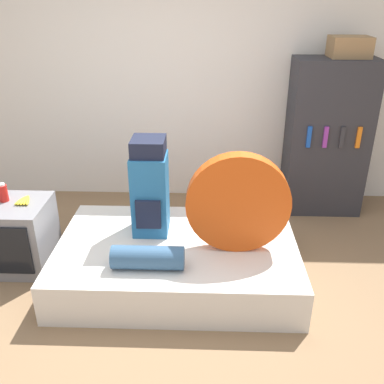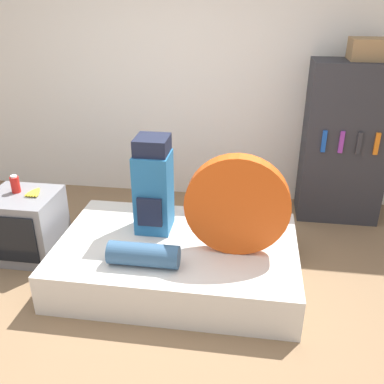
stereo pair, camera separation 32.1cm
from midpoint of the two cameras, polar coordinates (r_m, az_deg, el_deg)
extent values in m
plane|color=#846647|center=(3.27, -8.18, -16.24)|extent=(16.00, 16.00, 0.00)
cube|color=white|center=(4.63, -4.77, 14.63)|extent=(8.00, 0.05, 2.60)
cube|color=silver|center=(3.53, -4.60, -9.08)|extent=(1.91, 1.24, 0.33)
cube|color=#23669E|center=(3.48, -8.23, -0.34)|extent=(0.28, 0.30, 0.67)
cube|color=#191E33|center=(3.34, -8.61, 5.95)|extent=(0.26, 0.27, 0.13)
cube|color=#191E33|center=(3.38, -8.58, -3.07)|extent=(0.20, 0.03, 0.24)
cylinder|color=#D14C14|center=(3.18, 3.28, -1.57)|extent=(0.78, 0.12, 0.78)
cylinder|color=#33567A|center=(3.14, -8.87, -8.72)|extent=(0.52, 0.17, 0.17)
cube|color=gray|center=(3.96, -24.59, -5.27)|extent=(0.57, 0.52, 0.58)
cube|color=black|center=(3.76, -26.31, -7.13)|extent=(0.46, 0.02, 0.42)
cylinder|color=red|center=(3.88, -26.10, -0.20)|extent=(0.07, 0.07, 0.14)
cylinder|color=white|center=(3.85, -26.32, 0.84)|extent=(0.05, 0.05, 0.02)
ellipsoid|color=yellow|center=(3.82, -24.04, -1.06)|extent=(0.08, 0.17, 0.03)
ellipsoid|color=yellow|center=(3.82, -23.88, -1.06)|extent=(0.06, 0.18, 0.03)
ellipsoid|color=yellow|center=(3.81, -23.71, -1.07)|extent=(0.03, 0.17, 0.03)
ellipsoid|color=yellow|center=(3.81, -23.55, -1.07)|extent=(0.06, 0.18, 0.03)
ellipsoid|color=yellow|center=(3.80, -23.39, -1.07)|extent=(0.08, 0.17, 0.03)
cube|color=#2D2D33|center=(4.54, 15.60, 6.89)|extent=(0.79, 0.43, 1.58)
cube|color=#194CB2|center=(4.25, 13.26, 7.11)|extent=(0.04, 0.02, 0.21)
cube|color=purple|center=(4.28, 15.34, 7.03)|extent=(0.04, 0.02, 0.21)
cube|color=#2D2D33|center=(4.32, 17.39, 6.93)|extent=(0.04, 0.02, 0.21)
cube|color=orange|center=(4.37, 19.40, 6.83)|extent=(0.04, 0.02, 0.21)
cube|color=#99754C|center=(4.41, 18.24, 17.90)|extent=(0.36, 0.29, 0.19)
camera|label=1|loc=(0.16, -92.86, -1.36)|focal=40.00mm
camera|label=2|loc=(0.16, 87.14, 1.36)|focal=40.00mm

